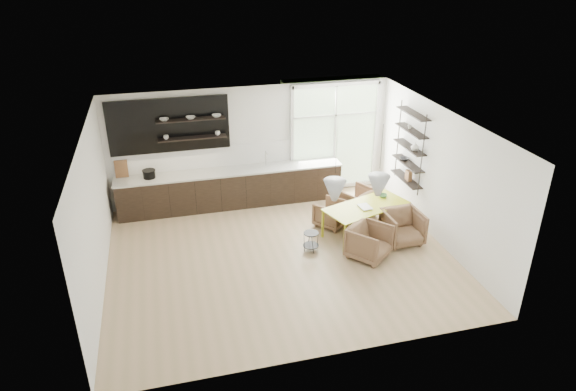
# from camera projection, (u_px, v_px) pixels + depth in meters

# --- Properties ---
(room) EXTENTS (7.02, 6.01, 2.91)m
(room) POSITION_uv_depth(u_px,v_px,m) (294.00, 170.00, 11.19)
(room) COLOR tan
(room) RESTS_ON ground
(kitchen_run) EXTENTS (5.54, 0.69, 2.75)m
(kitchen_run) POSITION_uv_depth(u_px,v_px,m) (227.00, 183.00, 12.67)
(kitchen_run) COLOR black
(kitchen_run) RESTS_ON ground
(right_shelving) EXTENTS (0.26, 1.22, 1.90)m
(right_shelving) POSITION_uv_depth(u_px,v_px,m) (410.00, 150.00, 11.80)
(right_shelving) COLOR black
(right_shelving) RESTS_ON ground
(dining_table) EXTENTS (2.07, 1.42, 0.69)m
(dining_table) POSITION_uv_depth(u_px,v_px,m) (366.00, 208.00, 11.36)
(dining_table) COLOR gold
(dining_table) RESTS_ON ground
(armchair_back_left) EXTENTS (0.92, 0.92, 0.60)m
(armchair_back_left) POSITION_uv_depth(u_px,v_px,m) (331.00, 213.00, 11.85)
(armchair_back_left) COLOR brown
(armchair_back_left) RESTS_ON ground
(armchair_back_right) EXTENTS (1.02, 1.03, 0.70)m
(armchair_back_right) POSITION_uv_depth(u_px,v_px,m) (357.00, 202.00, 12.27)
(armchair_back_right) COLOR brown
(armchair_back_right) RESTS_ON ground
(armchair_front_left) EXTENTS (1.09, 1.09, 0.72)m
(armchair_front_left) POSITION_uv_depth(u_px,v_px,m) (369.00, 242.00, 10.58)
(armchair_front_left) COLOR brown
(armchair_front_left) RESTS_ON ground
(armchair_front_right) EXTENTS (0.81, 0.83, 0.73)m
(armchair_front_right) POSITION_uv_depth(u_px,v_px,m) (403.00, 227.00, 11.13)
(armchair_front_right) COLOR brown
(armchair_front_right) RESTS_ON ground
(wire_stool) EXTENTS (0.34, 0.34, 0.43)m
(wire_stool) POSITION_uv_depth(u_px,v_px,m) (311.00, 239.00, 10.86)
(wire_stool) COLOR black
(wire_stool) RESTS_ON ground
(table_book) EXTENTS (0.27, 0.34, 0.03)m
(table_book) POSITION_uv_depth(u_px,v_px,m) (360.00, 208.00, 11.21)
(table_book) COLOR white
(table_book) RESTS_ON dining_table
(table_bowl) EXTENTS (0.24, 0.24, 0.06)m
(table_bowl) POSITION_uv_depth(u_px,v_px,m) (383.00, 196.00, 11.73)
(table_bowl) COLOR #4C8750
(table_bowl) RESTS_ON dining_table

